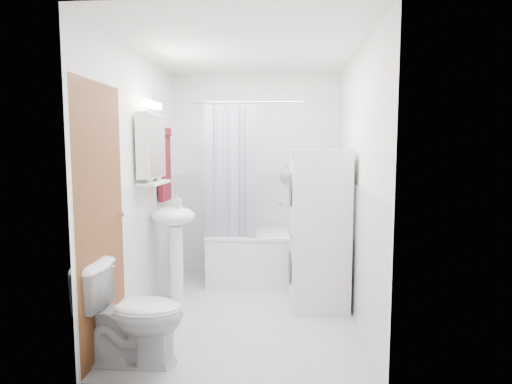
# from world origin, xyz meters

# --- Properties ---
(floor) EXTENTS (2.60, 2.60, 0.00)m
(floor) POSITION_xyz_m (0.00, 0.00, 0.00)
(floor) COLOR #B5B4B9
(floor) RESTS_ON ground
(room_walls) EXTENTS (2.60, 2.60, 2.60)m
(room_walls) POSITION_xyz_m (0.00, 0.00, 1.49)
(room_walls) COLOR white
(room_walls) RESTS_ON ground
(wainscot) EXTENTS (1.98, 2.58, 2.58)m
(wainscot) POSITION_xyz_m (0.00, 0.29, 0.60)
(wainscot) COLOR white
(wainscot) RESTS_ON ground
(door) EXTENTS (0.05, 2.00, 2.00)m
(door) POSITION_xyz_m (-0.95, -0.55, 1.00)
(door) COLOR brown
(door) RESTS_ON ground
(bathtub) EXTENTS (1.51, 0.71, 0.57)m
(bathtub) POSITION_xyz_m (0.24, 0.92, 0.32)
(bathtub) COLOR white
(bathtub) RESTS_ON ground
(tub_spout) EXTENTS (0.04, 0.12, 0.04)m
(tub_spout) POSITION_xyz_m (0.44, 1.25, 0.89)
(tub_spout) COLOR silver
(tub_spout) RESTS_ON room_walls
(curtain_rod) EXTENTS (1.69, 0.02, 0.02)m
(curtain_rod) POSITION_xyz_m (0.24, 0.62, 2.00)
(curtain_rod) COLOR silver
(curtain_rod) RESTS_ON room_walls
(shower_curtain) EXTENTS (0.55, 0.02, 1.45)m
(shower_curtain) POSITION_xyz_m (-0.23, 0.62, 1.25)
(shower_curtain) COLOR #151E4C
(shower_curtain) RESTS_ON curtain_rod
(sink) EXTENTS (0.44, 0.37, 1.04)m
(sink) POSITION_xyz_m (-0.75, 0.29, 0.70)
(sink) COLOR white
(sink) RESTS_ON ground
(medicine_cabinet) EXTENTS (0.13, 0.50, 0.71)m
(medicine_cabinet) POSITION_xyz_m (-0.90, 0.10, 1.57)
(medicine_cabinet) COLOR white
(medicine_cabinet) RESTS_ON room_walls
(shelf) EXTENTS (0.18, 0.54, 0.02)m
(shelf) POSITION_xyz_m (-0.89, 0.10, 1.20)
(shelf) COLOR silver
(shelf) RESTS_ON room_walls
(shower_caddy) EXTENTS (0.22, 0.06, 0.02)m
(shower_caddy) POSITION_xyz_m (0.49, 1.24, 1.15)
(shower_caddy) COLOR silver
(shower_caddy) RESTS_ON room_walls
(towel) EXTENTS (0.07, 0.33, 0.79)m
(towel) POSITION_xyz_m (-0.94, 0.64, 1.37)
(towel) COLOR maroon
(towel) RESTS_ON room_walls
(washer_dryer) EXTENTS (0.57, 0.56, 1.51)m
(washer_dryer) POSITION_xyz_m (0.68, 0.21, 0.76)
(washer_dryer) COLOR white
(washer_dryer) RESTS_ON ground
(toilet) EXTENTS (0.74, 0.41, 0.72)m
(toilet) POSITION_xyz_m (-0.72, -1.00, 0.36)
(toilet) COLOR white
(toilet) RESTS_ON ground
(soap_pump) EXTENTS (0.08, 0.17, 0.08)m
(soap_pump) POSITION_xyz_m (-0.71, 0.25, 0.95)
(soap_pump) COLOR gray
(soap_pump) RESTS_ON sink
(shelf_bottle) EXTENTS (0.07, 0.18, 0.07)m
(shelf_bottle) POSITION_xyz_m (-0.89, -0.05, 1.25)
(shelf_bottle) COLOR gray
(shelf_bottle) RESTS_ON shelf
(shelf_cup) EXTENTS (0.10, 0.09, 0.10)m
(shelf_cup) POSITION_xyz_m (-0.89, 0.22, 1.26)
(shelf_cup) COLOR gray
(shelf_cup) RESTS_ON shelf
(shampoo_a) EXTENTS (0.13, 0.17, 0.13)m
(shampoo_a) POSITION_xyz_m (0.35, 1.24, 1.23)
(shampoo_a) COLOR gray
(shampoo_a) RESTS_ON shower_caddy
(shampoo_b) EXTENTS (0.08, 0.21, 0.08)m
(shampoo_b) POSITION_xyz_m (0.47, 1.24, 1.20)
(shampoo_b) COLOR navy
(shampoo_b) RESTS_ON shower_caddy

